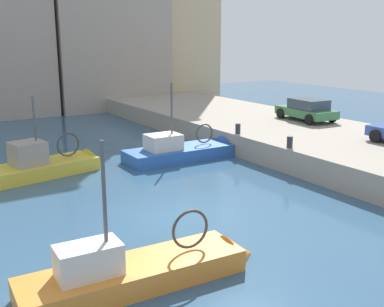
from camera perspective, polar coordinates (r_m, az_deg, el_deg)
water_surface at (r=17.23m, az=-1.77°, el=-7.48°), size 80.00×80.00×0.00m
quay_wall at (r=24.65m, az=21.92°, el=-0.42°), size 9.00×56.00×1.20m
fishing_boat_yellow at (r=23.20m, az=-16.96°, el=-1.99°), size 6.20×2.88×4.62m
fishing_boat_blue at (r=25.00m, az=-0.85°, el=-0.33°), size 6.56×2.38×4.98m
fishing_boat_orange at (r=12.87m, az=-5.62°, el=-14.84°), size 6.80×2.06×4.68m
parked_car_green at (r=30.31m, az=13.78°, el=5.22°), size 2.26×4.05×1.37m
mooring_bollard_mid at (r=22.64m, az=11.79°, el=1.37°), size 0.28×0.28×0.55m
mooring_bollard_north at (r=25.60m, az=5.60°, el=3.04°), size 0.28×0.28×0.55m
waterfront_building_east at (r=48.48m, az=-2.41°, el=17.57°), size 7.45×6.84×18.68m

